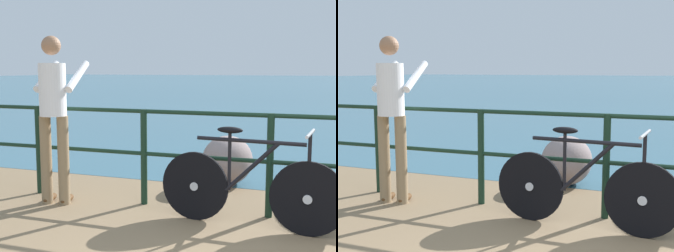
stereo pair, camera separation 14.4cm
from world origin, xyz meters
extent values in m
cube|color=#846B4C|center=(0.00, 20.00, -0.05)|extent=(120.00, 120.00, 0.10)
cube|color=#38667A|center=(0.00, 48.03, 0.00)|extent=(120.00, 90.00, 0.01)
cylinder|color=black|center=(-3.28, 2.08, 0.51)|extent=(0.07, 0.07, 1.02)
cylinder|color=black|center=(-1.97, 2.08, 0.51)|extent=(0.07, 0.07, 1.02)
cylinder|color=black|center=(-0.66, 2.08, 0.51)|extent=(0.07, 0.07, 1.02)
cylinder|color=black|center=(-1.32, 1.78, 0.33)|extent=(0.66, 0.09, 0.66)
cylinder|color=#B7BCC6|center=(-1.32, 1.78, 0.33)|extent=(0.08, 0.06, 0.08)
cylinder|color=black|center=(-0.29, 1.68, 0.33)|extent=(0.66, 0.09, 0.66)
cylinder|color=#B7BCC6|center=(-0.29, 1.68, 0.33)|extent=(0.08, 0.06, 0.08)
cylinder|color=black|center=(-0.80, 1.73, 0.80)|extent=(0.99, 0.12, 0.04)
cylinder|color=black|center=(-0.78, 1.73, 0.57)|extent=(0.50, 0.08, 0.50)
cylinder|color=black|center=(-0.98, 1.75, 0.59)|extent=(0.03, 0.03, 0.53)
ellipsoid|color=black|center=(-0.98, 1.75, 0.89)|extent=(0.25, 0.12, 0.06)
cylinder|color=black|center=(-0.29, 1.68, 0.62)|extent=(0.03, 0.03, 0.57)
cylinder|color=#B7BCC6|center=(-0.29, 1.68, 0.90)|extent=(0.07, 0.48, 0.03)
cylinder|color=#8C7251|center=(-2.97, 1.77, 0.47)|extent=(0.12, 0.12, 0.95)
ellipsoid|color=#513319|center=(-2.98, 1.83, 0.04)|extent=(0.13, 0.27, 0.08)
cylinder|color=#8C7251|center=(-2.77, 1.79, 0.47)|extent=(0.12, 0.12, 0.95)
ellipsoid|color=#513319|center=(-2.78, 1.85, 0.04)|extent=(0.13, 0.27, 0.08)
cylinder|color=white|center=(-2.87, 1.78, 1.23)|extent=(0.28, 0.28, 0.55)
sphere|color=#9E7051|center=(-2.87, 1.78, 1.68)|extent=(0.20, 0.20, 0.20)
cylinder|color=white|center=(-3.08, 1.99, 1.36)|extent=(0.14, 0.52, 0.34)
cylinder|color=white|center=(-2.72, 2.04, 1.36)|extent=(0.14, 0.52, 0.34)
ellipsoid|color=gray|center=(-1.30, 3.20, 0.30)|extent=(0.62, 0.79, 0.61)
camera|label=1|loc=(-0.20, -2.23, 1.45)|focal=47.76mm
camera|label=2|loc=(-0.06, -2.18, 1.45)|focal=47.76mm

